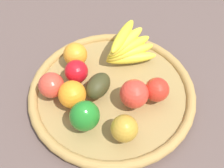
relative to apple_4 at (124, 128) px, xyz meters
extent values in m
plane|color=brown|center=(-0.09, -0.12, -0.07)|extent=(2.40, 2.40, 0.00)
cylinder|color=olive|center=(-0.09, -0.12, -0.06)|extent=(0.45, 0.45, 0.02)
torus|color=#A98145|center=(-0.09, -0.12, -0.05)|extent=(0.47, 0.47, 0.03)
sphere|color=#B78829|center=(0.00, 0.00, 0.00)|extent=(0.09, 0.09, 0.07)
sphere|color=orange|center=(0.01, -0.17, 0.00)|extent=(0.08, 0.08, 0.07)
ellipsoid|color=yellow|center=(-0.21, -0.14, -0.02)|extent=(0.13, 0.12, 0.03)
ellipsoid|color=yellow|center=(-0.22, -0.15, 0.00)|extent=(0.15, 0.10, 0.03)
ellipsoid|color=yellow|center=(-0.22, -0.15, 0.01)|extent=(0.15, 0.07, 0.03)
ellipsoid|color=yellow|center=(-0.22, -0.17, 0.02)|extent=(0.15, 0.03, 0.03)
ellipsoid|color=yellow|center=(-0.22, -0.18, 0.04)|extent=(0.15, 0.07, 0.03)
sphere|color=red|center=(-0.09, -0.04, 0.00)|extent=(0.09, 0.09, 0.08)
ellipsoid|color=#343318|center=(-0.06, -0.14, 0.00)|extent=(0.09, 0.07, 0.06)
sphere|color=red|center=(-0.15, -0.01, 0.00)|extent=(0.07, 0.07, 0.07)
ellipsoid|color=#207823|center=(0.04, -0.09, 0.01)|extent=(0.10, 0.10, 0.09)
sphere|color=orange|center=(-0.10, -0.26, 0.00)|extent=(0.07, 0.07, 0.07)
sphere|color=red|center=(-0.06, -0.21, 0.00)|extent=(0.08, 0.08, 0.07)
sphere|color=#D2402E|center=(0.02, -0.23, 0.00)|extent=(0.10, 0.10, 0.07)
camera|label=1|loc=(0.29, 0.20, 0.60)|focal=46.14mm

